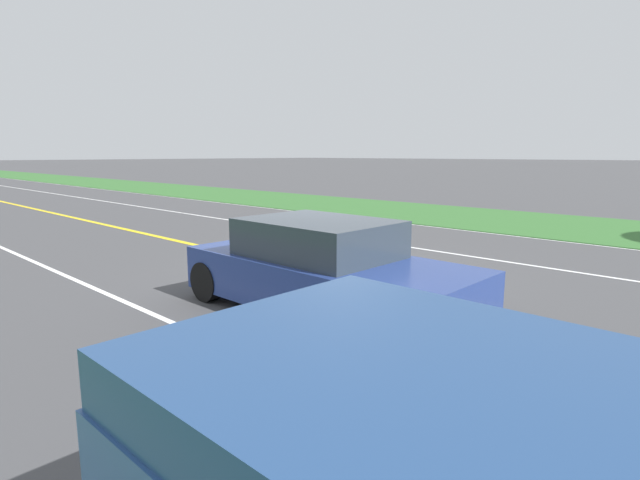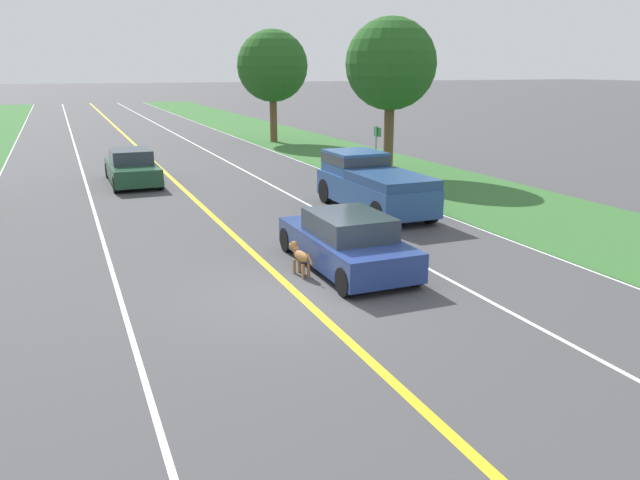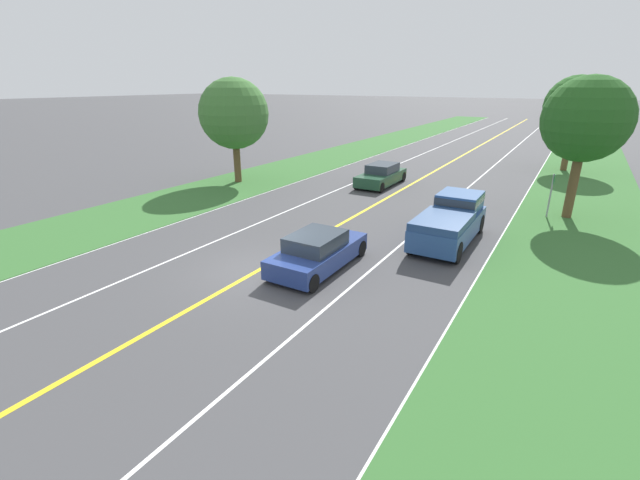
# 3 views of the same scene
# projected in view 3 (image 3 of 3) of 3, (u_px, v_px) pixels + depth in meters

# --- Properties ---
(ground_plane) EXTENTS (400.00, 400.00, 0.00)m
(ground_plane) POSITION_uv_depth(u_px,v_px,m) (259.00, 270.00, 15.53)
(ground_plane) COLOR #424244
(centre_divider_line) EXTENTS (0.18, 160.00, 0.01)m
(centre_divider_line) POSITION_uv_depth(u_px,v_px,m) (259.00, 270.00, 15.53)
(centre_divider_line) COLOR yellow
(centre_divider_line) RESTS_ON ground
(lane_edge_line_right) EXTENTS (0.14, 160.00, 0.01)m
(lane_edge_line_right) POSITION_uv_depth(u_px,v_px,m) (453.00, 322.00, 12.16)
(lane_edge_line_right) COLOR white
(lane_edge_line_right) RESTS_ON ground
(lane_edge_line_left) EXTENTS (0.14, 160.00, 0.01)m
(lane_edge_line_left) POSITION_uv_depth(u_px,v_px,m) (134.00, 237.00, 18.90)
(lane_edge_line_left) COLOR white
(lane_edge_line_left) RESTS_ON ground
(lane_dash_same_dir) EXTENTS (0.10, 160.00, 0.01)m
(lane_dash_same_dir) POSITION_uv_depth(u_px,v_px,m) (344.00, 293.00, 13.85)
(lane_dash_same_dir) COLOR white
(lane_dash_same_dir) RESTS_ON ground
(lane_dash_oncoming) EXTENTS (0.10, 160.00, 0.01)m
(lane_dash_oncoming) POSITION_uv_depth(u_px,v_px,m) (190.00, 252.00, 17.22)
(lane_dash_oncoming) COLOR white
(lane_dash_oncoming) RESTS_ON ground
(grass_verge_right) EXTENTS (6.00, 160.00, 0.03)m
(grass_verge_right) POSITION_uv_depth(u_px,v_px,m) (573.00, 354.00, 10.71)
(grass_verge_right) COLOR #33662D
(grass_verge_right) RESTS_ON ground
(grass_verge_left) EXTENTS (6.00, 160.00, 0.03)m
(grass_verge_left) POSITION_uv_depth(u_px,v_px,m) (93.00, 225.00, 20.34)
(grass_verge_left) COLOR #33662D
(grass_verge_left) RESTS_ON ground
(ego_car) EXTENTS (1.89, 4.41, 1.36)m
(ego_car) POSITION_uv_depth(u_px,v_px,m) (318.00, 252.00, 15.53)
(ego_car) COLOR navy
(ego_car) RESTS_ON ground
(dog) EXTENTS (0.30, 1.11, 0.75)m
(dog) POSITION_uv_depth(u_px,v_px,m) (290.00, 250.00, 16.14)
(dog) COLOR olive
(dog) RESTS_ON ground
(pickup_truck) EXTENTS (2.00, 5.20, 1.85)m
(pickup_truck) POSITION_uv_depth(u_px,v_px,m) (451.00, 220.00, 18.08)
(pickup_truck) COLOR #284C84
(pickup_truck) RESTS_ON ground
(oncoming_car) EXTENTS (1.88, 4.63, 1.40)m
(oncoming_car) POSITION_uv_depth(u_px,v_px,m) (381.00, 175.00, 28.23)
(oncoming_car) COLOR #1E472D
(oncoming_car) RESTS_ON ground
(roadside_tree_right_near) EXTENTS (3.97, 3.97, 6.79)m
(roadside_tree_right_near) POSITION_uv_depth(u_px,v_px,m) (586.00, 120.00, 19.97)
(roadside_tree_right_near) COLOR brown
(roadside_tree_right_near) RESTS_ON ground
(roadside_tree_right_far) EXTENTS (4.45, 4.45, 6.98)m
(roadside_tree_right_far) POSITION_uv_depth(u_px,v_px,m) (576.00, 107.00, 31.51)
(roadside_tree_right_far) COLOR brown
(roadside_tree_right_far) RESTS_ON ground
(roadside_tree_left_near) EXTENTS (4.53, 4.53, 6.78)m
(roadside_tree_left_near) POSITION_uv_depth(u_px,v_px,m) (234.00, 114.00, 27.78)
(roadside_tree_left_near) COLOR brown
(roadside_tree_left_near) RESTS_ON ground
(street_sign) EXTENTS (0.11, 0.64, 2.20)m
(street_sign) POSITION_uv_depth(u_px,v_px,m) (552.00, 190.00, 21.17)
(street_sign) COLOR gray
(street_sign) RESTS_ON ground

